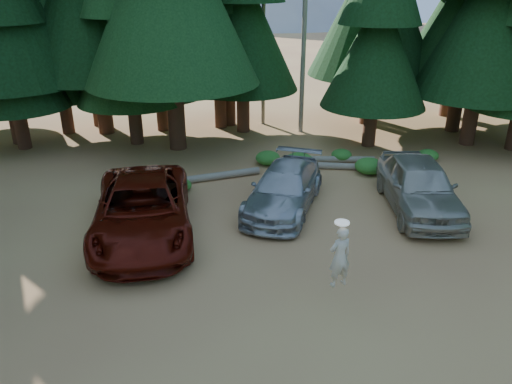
% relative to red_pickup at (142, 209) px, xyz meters
% --- Properties ---
extents(ground, '(160.00, 160.00, 0.00)m').
position_rel_red_pickup_xyz_m(ground, '(5.08, -2.92, -0.90)').
color(ground, '#985F40').
rests_on(ground, ground).
extents(forest_belt_north, '(36.00, 7.00, 22.00)m').
position_rel_red_pickup_xyz_m(forest_belt_north, '(5.08, 12.08, -0.90)').
color(forest_belt_north, black).
rests_on(forest_belt_north, ground).
extents(snag_front, '(0.24, 0.24, 12.00)m').
position_rel_red_pickup_xyz_m(snag_front, '(5.88, 11.58, 5.10)').
color(snag_front, gray).
rests_on(snag_front, ground).
extents(snag_back, '(0.20, 0.20, 10.00)m').
position_rel_red_pickup_xyz_m(snag_back, '(3.88, 13.08, 4.10)').
color(snag_back, gray).
rests_on(snag_back, ground).
extents(red_pickup, '(4.06, 6.88, 1.80)m').
position_rel_red_pickup_xyz_m(red_pickup, '(0.00, 0.00, 0.00)').
color(red_pickup, '#550F07').
rests_on(red_pickup, ground).
extents(silver_minivan_center, '(3.48, 5.57, 1.50)m').
position_rel_red_pickup_xyz_m(silver_minivan_center, '(4.57, 2.04, -0.15)').
color(silver_minivan_center, '#ABADB3').
rests_on(silver_minivan_center, ground).
extents(silver_minivan_right, '(2.21, 5.40, 1.84)m').
position_rel_red_pickup_xyz_m(silver_minivan_right, '(9.30, 1.98, 0.02)').
color(silver_minivan_right, '#A8A396').
rests_on(silver_minivan_right, ground).
extents(frisbee_player, '(0.69, 0.59, 1.73)m').
position_rel_red_pickup_xyz_m(frisbee_player, '(5.66, -3.70, 0.53)').
color(frisbee_player, beige).
rests_on(frisbee_player, ground).
extents(log_left, '(4.03, 1.77, 0.30)m').
position_rel_red_pickup_xyz_m(log_left, '(1.70, 4.63, -0.75)').
color(log_left, gray).
rests_on(log_left, ground).
extents(log_mid, '(3.39, 0.32, 0.28)m').
position_rel_red_pickup_xyz_m(log_mid, '(7.12, 6.82, -0.76)').
color(log_mid, gray).
rests_on(log_mid, ground).
extents(log_right, '(4.48, 0.72, 0.29)m').
position_rel_red_pickup_xyz_m(log_right, '(7.49, 5.90, -0.75)').
color(log_right, gray).
rests_on(log_right, ground).
extents(shrub_far_left, '(0.90, 0.90, 0.49)m').
position_rel_red_pickup_xyz_m(shrub_far_left, '(0.63, 3.51, -0.65)').
color(shrub_far_left, '#206D21').
rests_on(shrub_far_left, ground).
extents(shrub_left, '(1.08, 1.08, 0.59)m').
position_rel_red_pickup_xyz_m(shrub_left, '(4.06, 6.53, -0.60)').
color(shrub_left, '#206D21').
rests_on(shrub_left, ground).
extents(shrub_center_left, '(1.26, 1.26, 0.69)m').
position_rel_red_pickup_xyz_m(shrub_center_left, '(5.40, 6.00, -0.55)').
color(shrub_center_left, '#206D21').
rests_on(shrub_center_left, ground).
extents(shrub_center_right, '(0.92, 0.92, 0.51)m').
position_rel_red_pickup_xyz_m(shrub_center_right, '(7.39, 7.08, -0.64)').
color(shrub_center_right, '#206D21').
rests_on(shrub_center_right, ground).
extents(shrub_right, '(0.92, 0.92, 0.51)m').
position_rel_red_pickup_xyz_m(shrub_right, '(11.28, 7.07, -0.64)').
color(shrub_right, '#206D21').
rests_on(shrub_right, ground).
extents(shrub_far_right, '(1.20, 1.20, 0.66)m').
position_rel_red_pickup_xyz_m(shrub_far_right, '(8.30, 5.46, -0.57)').
color(shrub_far_right, '#206D21').
rests_on(shrub_far_right, ground).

